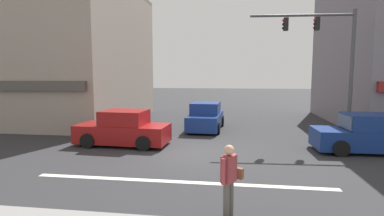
# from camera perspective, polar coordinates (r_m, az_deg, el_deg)

# --- Properties ---
(ground_plane) EXTENTS (120.00, 120.00, 0.00)m
(ground_plane) POSITION_cam_1_polar(r_m,az_deg,el_deg) (12.43, 0.65, -8.39)
(ground_plane) COLOR #2B2B2D
(lane_marking_stripe) EXTENTS (9.00, 0.24, 0.01)m
(lane_marking_stripe) POSITION_cam_1_polar(r_m,az_deg,el_deg) (9.13, -2.25, -13.87)
(lane_marking_stripe) COLOR silver
(lane_marking_stripe) RESTS_ON ground
(building_left_block) EXTENTS (13.35, 11.60, 9.26)m
(building_left_block) POSITION_cam_1_polar(r_m,az_deg,el_deg) (24.32, -26.80, 9.10)
(building_left_block) COLOR gray
(building_left_block) RESTS_ON ground
(utility_pole_near_left) EXTENTS (1.40, 0.22, 8.16)m
(utility_pole_near_left) POSITION_cam_1_polar(r_m,az_deg,el_deg) (19.60, -22.58, 8.97)
(utility_pole_near_left) COLOR brown
(utility_pole_near_left) RESTS_ON ground
(utility_pole_far_right) EXTENTS (1.40, 0.22, 9.00)m
(utility_pole_far_right) POSITION_cam_1_polar(r_m,az_deg,el_deg) (21.92, 27.14, 9.53)
(utility_pole_far_right) COLOR brown
(utility_pole_far_right) RESTS_ON ground
(traffic_light_mast) EXTENTS (4.89, 0.42, 6.20)m
(traffic_light_mast) POSITION_cam_1_polar(r_m,az_deg,el_deg) (15.83, 24.97, 9.42)
(traffic_light_mast) COLOR #47474C
(traffic_light_mast) RESTS_ON ground
(sedan_crossing_leftbound) EXTENTS (2.02, 4.17, 1.58)m
(sedan_crossing_leftbound) POSITION_cam_1_polar(r_m,az_deg,el_deg) (17.40, 2.64, -1.78)
(sedan_crossing_leftbound) COLOR navy
(sedan_crossing_leftbound) RESTS_ON ground
(sedan_crossing_center) EXTENTS (4.18, 2.03, 1.58)m
(sedan_crossing_center) POSITION_cam_1_polar(r_m,az_deg,el_deg) (13.86, -12.97, -4.01)
(sedan_crossing_center) COLOR maroon
(sedan_crossing_center) RESTS_ON ground
(sedan_approaching_near) EXTENTS (4.14, 1.95, 1.58)m
(sedan_approaching_near) POSITION_cam_1_polar(r_m,az_deg,el_deg) (14.21, 30.34, -4.47)
(sedan_approaching_near) COLOR navy
(sedan_approaching_near) RESTS_ON ground
(pedestrian_foreground_with_bag) EXTENTS (0.51, 0.64, 1.67)m
(pedestrian_foreground_with_bag) POSITION_cam_1_polar(r_m,az_deg,el_deg) (6.68, 7.13, -12.97)
(pedestrian_foreground_with_bag) COLOR #4C4742
(pedestrian_foreground_with_bag) RESTS_ON ground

